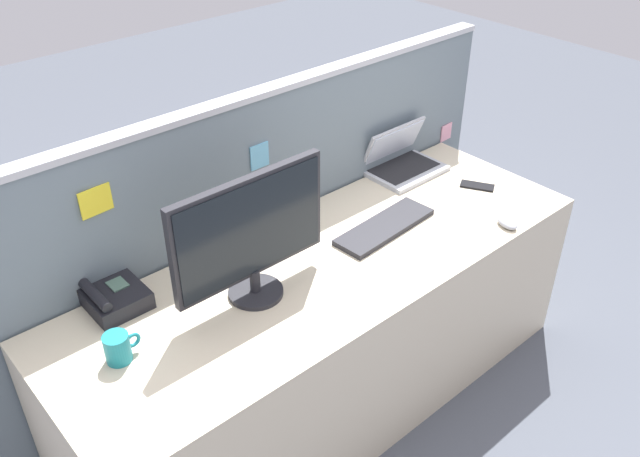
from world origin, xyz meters
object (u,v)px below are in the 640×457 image
(cell_phone_black_slab, at_px, (477,186))
(computer_mouse_right_hand, at_px, (507,223))
(laptop, at_px, (401,160))
(coffee_mug, at_px, (118,348))
(desktop_monitor, at_px, (250,233))
(desk_phone, at_px, (114,298))
(keyboard_main, at_px, (385,227))
(pen_cup, at_px, (282,217))

(cell_phone_black_slab, bearing_deg, computer_mouse_right_hand, -150.73)
(laptop, xyz_separation_m, cell_phone_black_slab, (0.14, -0.33, -0.05))
(coffee_mug, bearing_deg, desktop_monitor, -1.38)
(desk_phone, relative_size, keyboard_main, 0.43)
(laptop, bearing_deg, keyboard_main, -143.97)
(laptop, relative_size, coffee_mug, 2.88)
(laptop, xyz_separation_m, computer_mouse_right_hand, (-0.03, -0.60, -0.03))
(keyboard_main, relative_size, computer_mouse_right_hand, 4.55)
(computer_mouse_right_hand, height_order, pen_cup, pen_cup)
(keyboard_main, height_order, pen_cup, pen_cup)
(desk_phone, xyz_separation_m, cell_phone_black_slab, (1.57, -0.31, -0.03))
(computer_mouse_right_hand, height_order, cell_phone_black_slab, computer_mouse_right_hand)
(desk_phone, bearing_deg, pen_cup, 0.21)
(computer_mouse_right_hand, xyz_separation_m, coffee_mug, (-1.51, 0.34, 0.03))
(desktop_monitor, xyz_separation_m, coffee_mug, (-0.50, 0.01, -0.20))
(desktop_monitor, relative_size, pen_cup, 3.28)
(coffee_mug, bearing_deg, laptop, 9.71)
(desk_phone, relative_size, coffee_mug, 1.65)
(laptop, distance_m, keyboard_main, 0.51)
(desktop_monitor, distance_m, cell_phone_black_slab, 1.20)
(laptop, relative_size, cell_phone_black_slab, 2.34)
(laptop, bearing_deg, pen_cup, -178.32)
(desktop_monitor, xyz_separation_m, laptop, (1.03, 0.28, -0.20))
(desk_phone, distance_m, computer_mouse_right_hand, 1.52)
(laptop, relative_size, keyboard_main, 0.75)
(desktop_monitor, bearing_deg, computer_mouse_right_hand, -18.11)
(desktop_monitor, bearing_deg, desk_phone, 147.52)
(desk_phone, bearing_deg, computer_mouse_right_hand, -22.50)
(computer_mouse_right_hand, relative_size, coffee_mug, 0.85)
(desk_phone, distance_m, pen_cup, 0.72)
(desktop_monitor, height_order, keyboard_main, desktop_monitor)
(pen_cup, relative_size, cell_phone_black_slab, 1.24)
(computer_mouse_right_hand, distance_m, pen_cup, 0.90)
(computer_mouse_right_hand, bearing_deg, desktop_monitor, 179.16)
(desktop_monitor, bearing_deg, coffee_mug, 178.62)
(desk_phone, xyz_separation_m, pen_cup, (0.72, 0.00, 0.01))
(keyboard_main, bearing_deg, cell_phone_black_slab, -7.63)
(laptop, height_order, keyboard_main, laptop)
(desktop_monitor, relative_size, coffee_mug, 5.00)
(coffee_mug, bearing_deg, keyboard_main, -1.71)
(desktop_monitor, xyz_separation_m, computer_mouse_right_hand, (1.01, -0.33, -0.23))
(cell_phone_black_slab, height_order, coffee_mug, coffee_mug)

